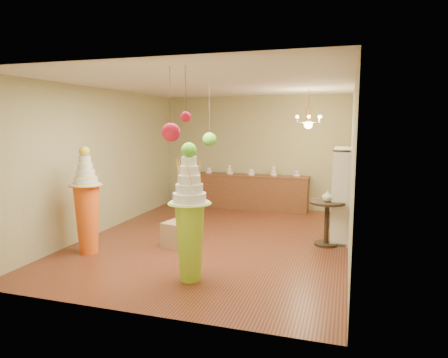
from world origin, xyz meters
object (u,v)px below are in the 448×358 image
(sideboard, at_px, (251,191))
(round_table, at_px, (327,217))
(pedestal_green, at_px, (190,224))
(pedestal_orange, at_px, (87,210))

(sideboard, distance_m, round_table, 3.43)
(pedestal_green, height_order, round_table, pedestal_green)
(round_table, bearing_deg, pedestal_green, -127.77)
(round_table, bearing_deg, pedestal_orange, -156.77)
(pedestal_green, xyz_separation_m, pedestal_orange, (-2.19, 0.62, -0.07))
(pedestal_green, height_order, pedestal_orange, pedestal_green)
(pedestal_green, distance_m, pedestal_orange, 2.28)
(sideboard, relative_size, round_table, 3.62)
(pedestal_orange, height_order, sideboard, pedestal_orange)
(pedestal_orange, relative_size, sideboard, 0.62)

